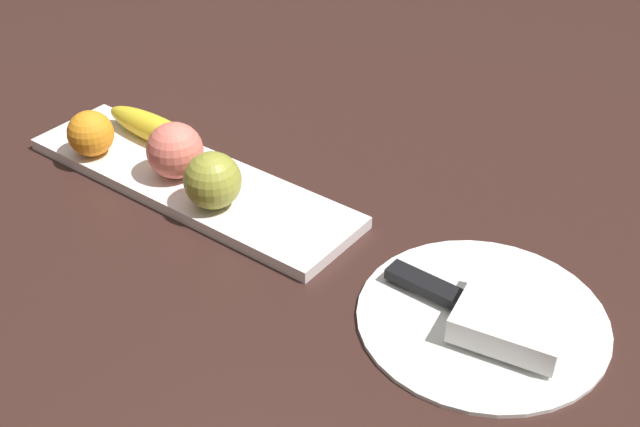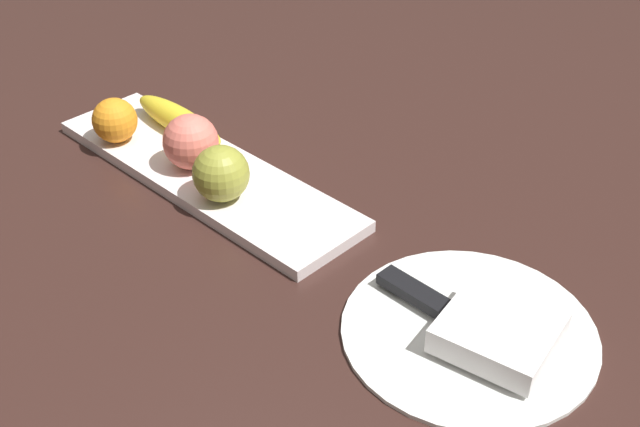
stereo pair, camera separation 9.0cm
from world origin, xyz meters
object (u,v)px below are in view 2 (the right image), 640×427
Objects in this scene: fruit_tray at (204,173)px; peach at (191,142)px; apple at (221,174)px; banana at (179,120)px; dinner_plate at (469,330)px; knife at (428,301)px; folded_napkin at (499,332)px; orange_near_apple at (115,120)px.

peach is (-0.01, -0.01, 0.04)m from fruit_tray.
banana is at bearing 159.03° from apple.
knife reaches higher than dinner_plate.
banana is at bearing 176.03° from knife.
apple is at bearing -175.83° from folded_napkin.
fruit_tray is at bearing -179.63° from knife.
fruit_tray is 0.15m from orange_near_apple.
dinner_plate is at bearing 0.89° from peach.
peach is 0.39× the size of knife.
folded_napkin is (0.38, 0.03, -0.03)m from apple.
peach reaches higher than banana.
knife is at bearing -177.37° from folded_napkin.
knife is at bearing 176.18° from banana.
peach is at bearing -178.59° from knife.
dinner_plate is 0.05m from knife.
folded_napkin is at bearing 3.51° from orange_near_apple.
knife is at bearing 0.44° from peach.
dinner_plate is (0.55, 0.04, -0.04)m from orange_near_apple.
banana is at bearing 176.21° from folded_napkin.
fruit_tray is 0.45m from folded_napkin.
apple reaches higher than banana.
apple is at bearing 2.32° from orange_near_apple.
dinner_plate is at bearing 0.00° from fruit_tray.
peach is 0.67× the size of folded_napkin.
fruit_tray is at bearing 158.57° from apple.
fruit_tray is 6.62× the size of peach.
dinner_plate is 1.43× the size of knife.
peach reaches higher than folded_napkin.
folded_napkin is 0.08m from knife.
knife is (0.29, 0.02, -0.04)m from apple.
apple is at bearing -14.03° from peach.
dinner_plate is (0.34, 0.03, -0.04)m from apple.
fruit_tray is at bearing 26.83° from peach.
banana is (-0.10, 0.04, 0.03)m from fruit_tray.
banana is 2.93× the size of orange_near_apple.
peach is (0.08, -0.04, 0.02)m from banana.
fruit_tray is 0.41m from dinner_plate.
dinner_plate is at bearing 180.00° from folded_napkin.
orange_near_apple is 0.51m from knife.
dinner_plate is at bearing 177.09° from banana.
peach is (-0.08, 0.02, 0.00)m from apple.
orange_near_apple reaches higher than knife.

